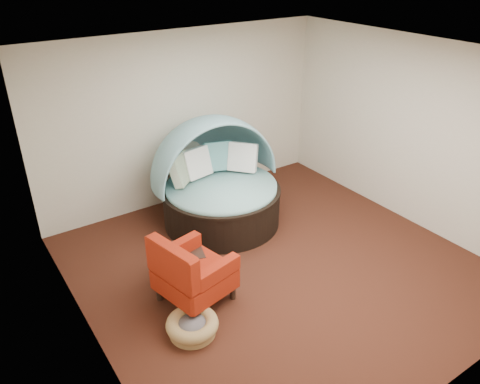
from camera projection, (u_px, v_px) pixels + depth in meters
floor at (277, 266)px, 6.40m from camera, size 5.00×5.00×0.00m
wall_back at (185, 119)px, 7.58m from camera, size 5.00×0.00×5.00m
wall_front at (468, 279)px, 3.92m from camera, size 5.00×0.00×5.00m
wall_left at (78, 236)px, 4.51m from camera, size 0.00×5.00×5.00m
wall_right at (412, 133)px, 6.99m from camera, size 0.00×5.00×5.00m
ceiling at (286, 57)px, 5.10m from camera, size 5.00×5.00×0.00m
canopy_daybed at (218, 175)px, 7.15m from camera, size 2.05×1.95×1.67m
pet_basket at (192, 325)px, 5.24m from camera, size 0.71×0.71×0.21m
red_armchair at (191, 273)px, 5.56m from camera, size 0.95×0.95×0.94m
side_table at (183, 261)px, 5.98m from camera, size 0.62×0.62×0.48m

